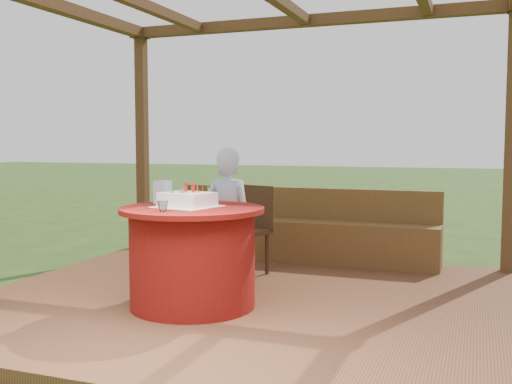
% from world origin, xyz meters
% --- Properties ---
extents(ground, '(60.00, 60.00, 0.00)m').
position_xyz_m(ground, '(0.00, 0.00, 0.00)').
color(ground, '#274617').
rests_on(ground, ground).
extents(deck, '(4.50, 4.00, 0.12)m').
position_xyz_m(deck, '(0.00, 0.00, 0.06)').
color(deck, brown).
rests_on(deck, ground).
extents(pergola, '(4.50, 4.00, 2.72)m').
position_xyz_m(pergola, '(0.00, 0.00, 2.41)').
color(pergola, brown).
rests_on(pergola, deck).
extents(bench, '(3.00, 0.42, 0.80)m').
position_xyz_m(bench, '(0.00, 1.72, 0.38)').
color(bench, brown).
rests_on(bench, deck).
extents(table, '(1.15, 1.15, 0.80)m').
position_xyz_m(table, '(-0.29, -0.42, 0.53)').
color(table, maroon).
rests_on(table, deck).
extents(chair, '(0.55, 0.55, 0.88)m').
position_xyz_m(chair, '(-0.32, 0.87, 0.61)').
color(chair, '#3A2212').
rests_on(chair, deck).
extents(elderly_woman, '(0.46, 0.32, 1.27)m').
position_xyz_m(elderly_woman, '(-0.33, 0.39, 0.76)').
color(elderly_woman, '#A2C6F1').
rests_on(elderly_woman, deck).
extents(birthday_cake, '(0.53, 0.53, 0.19)m').
position_xyz_m(birthday_cake, '(-0.34, -0.41, 0.98)').
color(birthday_cake, white).
rests_on(birthday_cake, table).
extents(gift_bag, '(0.15, 0.12, 0.19)m').
position_xyz_m(gift_bag, '(-0.64, -0.26, 1.02)').
color(gift_bag, '#D58ABE').
rests_on(gift_bag, table).
extents(drinking_glass, '(0.11, 0.11, 0.08)m').
position_xyz_m(drinking_glass, '(-0.36, -0.76, 0.96)').
color(drinking_glass, white).
rests_on(drinking_glass, table).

